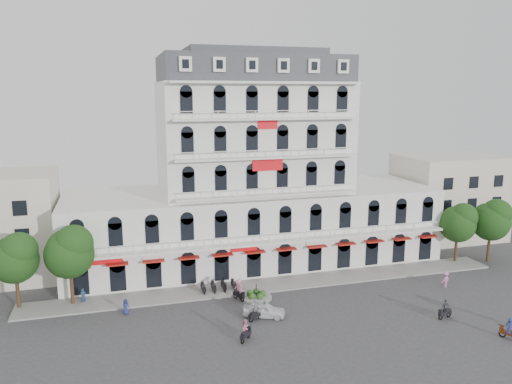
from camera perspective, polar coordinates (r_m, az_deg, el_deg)
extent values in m
plane|color=#38383A|center=(48.11, 5.62, -14.33)|extent=(120.00, 120.00, 0.00)
cube|color=gray|center=(55.83, 2.17, -10.48)|extent=(53.00, 4.00, 0.16)
cube|color=silver|center=(62.64, -0.37, -3.80)|extent=(45.00, 14.00, 9.00)
cube|color=silver|center=(60.74, -0.38, 6.28)|extent=(22.00, 12.00, 13.00)
cube|color=#2D3035|center=(60.59, -0.39, 13.84)|extent=(21.56, 11.76, 3.00)
cube|color=#2D3035|center=(60.71, -0.39, 15.63)|extent=(15.84, 8.64, 0.80)
cube|color=#AB1E15|center=(56.02, 1.72, -6.68)|extent=(40.50, 1.00, 0.15)
cube|color=red|center=(55.18, 1.34, 3.18)|extent=(3.50, 0.10, 1.40)
cube|color=beige|center=(77.41, 21.12, -0.52)|extent=(14.00, 10.00, 12.00)
cylinder|color=gray|center=(52.35, 0.03, -11.94)|extent=(3.20, 3.20, 0.24)
cylinder|color=black|center=(52.05, 0.03, -11.15)|extent=(0.08, 0.08, 1.40)
sphere|color=#1E4818|center=(52.40, 0.78, -11.53)|extent=(0.70, 0.70, 0.70)
sphere|color=#1E4818|center=(52.86, 0.06, -11.32)|extent=(0.70, 0.70, 0.70)
sphere|color=#1E4818|center=(52.45, -0.70, -11.50)|extent=(0.70, 0.70, 0.70)
sphere|color=#1E4818|center=(51.72, -0.47, -11.84)|extent=(0.70, 0.70, 0.70)
sphere|color=#1E4818|center=(51.68, 0.45, -11.86)|extent=(0.70, 0.70, 0.70)
cylinder|color=#382314|center=(54.58, -25.57, -10.24)|extent=(0.36, 0.36, 3.52)
sphere|color=#113511|center=(53.56, -25.86, -7.04)|extent=(4.48, 4.48, 4.48)
sphere|color=#113511|center=(52.89, -25.48, -6.05)|extent=(3.52, 3.52, 3.52)
sphere|color=#113511|center=(53.73, -26.29, -6.31)|extent=(3.20, 3.20, 3.20)
cylinder|color=#382314|center=(53.42, -20.30, -10.16)|extent=(0.36, 0.36, 3.74)
sphere|color=#113511|center=(52.32, -20.55, -6.68)|extent=(4.76, 4.76, 4.76)
sphere|color=#113511|center=(51.67, -20.11, -5.59)|extent=(3.74, 3.74, 3.74)
sphere|color=#113511|center=(52.45, -21.02, -5.89)|extent=(3.40, 3.40, 3.40)
cylinder|color=#382314|center=(67.16, 21.87, -6.06)|extent=(0.36, 0.36, 3.43)
sphere|color=#113511|center=(66.35, 22.06, -3.48)|extent=(4.37, 4.37, 4.37)
sphere|color=#113511|center=(66.19, 22.63, -2.65)|extent=(3.43, 3.43, 3.43)
sphere|color=#113511|center=(66.19, 21.67, -2.93)|extent=(3.12, 3.12, 3.12)
cylinder|color=#382314|center=(68.88, 25.03, -5.79)|extent=(0.36, 0.36, 3.65)
sphere|color=#113511|center=(68.05, 25.26, -3.11)|extent=(4.65, 4.65, 4.65)
sphere|color=#113511|center=(67.92, 25.82, -2.25)|extent=(3.65, 3.65, 3.65)
sphere|color=#113511|center=(67.86, 24.89, -2.54)|extent=(3.32, 3.32, 3.32)
imported|color=white|center=(48.21, 0.94, -13.33)|extent=(4.27, 3.03, 1.35)
cube|color=black|center=(47.51, -0.02, -13.88)|extent=(1.51, 0.92, 0.35)
torus|color=black|center=(47.95, 0.50, -13.99)|extent=(0.60, 0.35, 0.60)
torus|color=black|center=(47.31, -0.55, -14.35)|extent=(0.60, 0.35, 0.60)
imported|color=#5B5D63|center=(47.21, -0.02, -13.09)|extent=(0.70, 0.60, 1.63)
cube|color=black|center=(44.06, -1.19, -15.99)|extent=(1.28, 1.34, 0.35)
torus|color=black|center=(44.62, -0.84, -16.01)|extent=(0.50, 0.52, 0.60)
torus|color=black|center=(43.76, -1.54, -16.60)|extent=(0.50, 0.52, 0.60)
imported|color=pink|center=(43.78, -1.19, -15.25)|extent=(0.90, 0.91, 1.48)
cube|color=#642D11|center=(49.33, 26.96, -14.18)|extent=(1.05, 1.48, 0.35)
torus|color=black|center=(49.57, 26.31, -14.34)|extent=(0.40, 0.58, 0.60)
imported|color=navy|center=(49.06, 27.03, -13.49)|extent=(0.78, 0.87, 1.50)
cube|color=black|center=(51.09, 20.79, -12.79)|extent=(1.54, 0.70, 0.35)
torus|color=black|center=(50.79, 20.37, -13.23)|extent=(0.61, 0.26, 0.60)
torus|color=black|center=(51.59, 21.17, -12.90)|extent=(0.61, 0.26, 0.60)
imported|color=#525459|center=(50.84, 20.84, -12.13)|extent=(0.92, 0.56, 1.47)
cube|color=black|center=(51.84, -1.99, -11.67)|extent=(0.97, 1.50, 0.35)
torus|color=black|center=(51.56, -1.58, -12.13)|extent=(0.37, 0.59, 0.60)
torus|color=black|center=(52.34, -2.38, -11.77)|extent=(0.37, 0.59, 0.60)
imported|color=pink|center=(51.54, -1.99, -10.85)|extent=(1.11, 1.33, 1.79)
imported|color=navy|center=(50.24, -14.66, -12.56)|extent=(0.89, 0.79, 1.52)
imported|color=#5C5A62|center=(48.37, 1.00, -13.15)|extent=(0.94, 0.75, 1.49)
imported|color=pink|center=(58.53, 20.83, -9.34)|extent=(1.31, 1.00, 1.80)
imported|color=navy|center=(53.72, -19.14, -11.19)|extent=(0.68, 0.56, 1.59)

